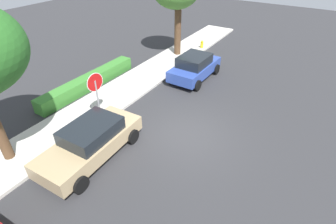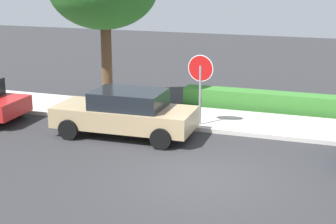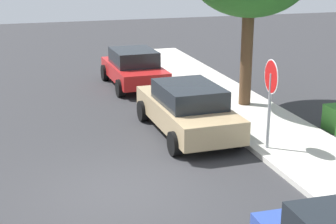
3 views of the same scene
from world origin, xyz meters
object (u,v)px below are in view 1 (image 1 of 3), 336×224
object	(u,v)px
parked_car_tan	(91,141)
fire_hydrant	(202,45)
stop_sign	(96,89)
parked_car_blue	(195,67)

from	to	relation	value
parked_car_tan	fire_hydrant	size ratio (longest dim) A/B	6.24
stop_sign	fire_hydrant	world-z (taller)	stop_sign
parked_car_blue	fire_hydrant	bearing A→B (deg)	20.40
stop_sign	parked_car_blue	world-z (taller)	stop_sign
stop_sign	parked_car_tan	xyz separation A→B (m)	(-2.00, -1.51, -0.95)
stop_sign	parked_car_blue	bearing A→B (deg)	-15.71
parked_car_blue	fire_hydrant	distance (m)	5.14
stop_sign	fire_hydrant	bearing A→B (deg)	0.04
stop_sign	parked_car_tan	distance (m)	2.68
parked_car_blue	parked_car_tan	bearing A→B (deg)	178.13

